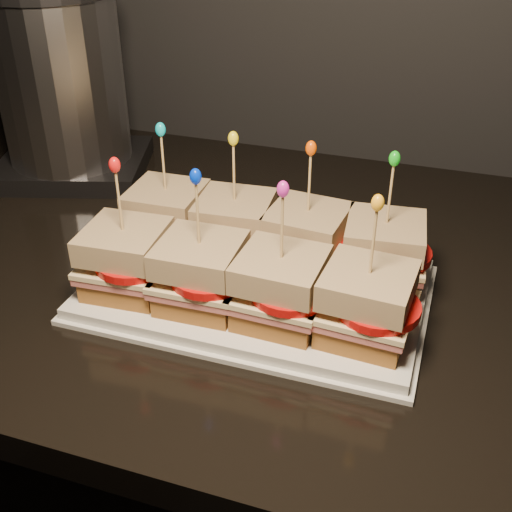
% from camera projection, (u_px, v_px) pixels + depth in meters
% --- Properties ---
extents(cabinet, '(2.33, 0.68, 0.84)m').
position_uv_depth(cabinet, '(212.00, 475.00, 1.08)').
color(cabinet, black).
rests_on(cabinet, ground).
extents(granite_slab, '(2.37, 0.72, 0.04)m').
position_uv_depth(granite_slab, '(200.00, 256.00, 0.85)').
color(granite_slab, black).
rests_on(granite_slab, cabinet).
extents(platter, '(0.37, 0.23, 0.02)m').
position_uv_depth(platter, '(256.00, 290.00, 0.74)').
color(platter, silver).
rests_on(platter, granite_slab).
extents(platter_rim, '(0.39, 0.24, 0.01)m').
position_uv_depth(platter_rim, '(256.00, 294.00, 0.74)').
color(platter_rim, silver).
rests_on(platter_rim, granite_slab).
extents(sandwich_0_bread_bot, '(0.09, 0.09, 0.02)m').
position_uv_depth(sandwich_0_bread_bot, '(169.00, 235.00, 0.80)').
color(sandwich_0_bread_bot, brown).
rests_on(sandwich_0_bread_bot, platter).
extents(sandwich_0_ham, '(0.09, 0.09, 0.01)m').
position_uv_depth(sandwich_0_ham, '(168.00, 224.00, 0.80)').
color(sandwich_0_ham, '#AF4B4B').
rests_on(sandwich_0_ham, sandwich_0_bread_bot).
extents(sandwich_0_cheese, '(0.10, 0.09, 0.01)m').
position_uv_depth(sandwich_0_cheese, '(168.00, 219.00, 0.79)').
color(sandwich_0_cheese, beige).
rests_on(sandwich_0_cheese, sandwich_0_ham).
extents(sandwich_0_tomato, '(0.08, 0.08, 0.01)m').
position_uv_depth(sandwich_0_tomato, '(174.00, 217.00, 0.78)').
color(sandwich_0_tomato, red).
rests_on(sandwich_0_tomato, sandwich_0_cheese).
extents(sandwich_0_bread_top, '(0.09, 0.09, 0.03)m').
position_uv_depth(sandwich_0_bread_top, '(166.00, 200.00, 0.78)').
color(sandwich_0_bread_top, '#542A0B').
rests_on(sandwich_0_bread_top, sandwich_0_tomato).
extents(sandwich_0_pick, '(0.00, 0.00, 0.09)m').
position_uv_depth(sandwich_0_pick, '(163.00, 166.00, 0.76)').
color(sandwich_0_pick, tan).
rests_on(sandwich_0_pick, sandwich_0_bread_top).
extents(sandwich_0_frill, '(0.01, 0.01, 0.02)m').
position_uv_depth(sandwich_0_frill, '(160.00, 129.00, 0.73)').
color(sandwich_0_frill, '#08B2C0').
rests_on(sandwich_0_frill, sandwich_0_pick).
extents(sandwich_1_bread_bot, '(0.09, 0.09, 0.02)m').
position_uv_depth(sandwich_1_bread_bot, '(235.00, 246.00, 0.78)').
color(sandwich_1_bread_bot, brown).
rests_on(sandwich_1_bread_bot, platter).
extents(sandwich_1_ham, '(0.10, 0.10, 0.01)m').
position_uv_depth(sandwich_1_ham, '(235.00, 235.00, 0.77)').
color(sandwich_1_ham, '#AF4B4B').
rests_on(sandwich_1_ham, sandwich_1_bread_bot).
extents(sandwich_1_cheese, '(0.10, 0.10, 0.01)m').
position_uv_depth(sandwich_1_cheese, '(235.00, 230.00, 0.77)').
color(sandwich_1_cheese, beige).
rests_on(sandwich_1_cheese, sandwich_1_ham).
extents(sandwich_1_tomato, '(0.08, 0.08, 0.01)m').
position_uv_depth(sandwich_1_tomato, '(243.00, 228.00, 0.76)').
color(sandwich_1_tomato, red).
rests_on(sandwich_1_tomato, sandwich_1_cheese).
extents(sandwich_1_bread_top, '(0.09, 0.09, 0.03)m').
position_uv_depth(sandwich_1_bread_top, '(235.00, 210.00, 0.76)').
color(sandwich_1_bread_top, '#542A0B').
rests_on(sandwich_1_bread_top, sandwich_1_tomato).
extents(sandwich_1_pick, '(0.00, 0.00, 0.09)m').
position_uv_depth(sandwich_1_pick, '(234.00, 176.00, 0.73)').
color(sandwich_1_pick, tan).
rests_on(sandwich_1_pick, sandwich_1_bread_top).
extents(sandwich_1_frill, '(0.01, 0.01, 0.02)m').
position_uv_depth(sandwich_1_frill, '(233.00, 138.00, 0.71)').
color(sandwich_1_frill, yellow).
rests_on(sandwich_1_frill, sandwich_1_pick).
extents(sandwich_2_bread_bot, '(0.09, 0.09, 0.02)m').
position_uv_depth(sandwich_2_bread_bot, '(306.00, 258.00, 0.76)').
color(sandwich_2_bread_bot, brown).
rests_on(sandwich_2_bread_bot, platter).
extents(sandwich_2_ham, '(0.10, 0.10, 0.01)m').
position_uv_depth(sandwich_2_ham, '(306.00, 247.00, 0.75)').
color(sandwich_2_ham, '#AF4B4B').
rests_on(sandwich_2_ham, sandwich_2_bread_bot).
extents(sandwich_2_cheese, '(0.10, 0.10, 0.01)m').
position_uv_depth(sandwich_2_cheese, '(307.00, 242.00, 0.75)').
color(sandwich_2_cheese, beige).
rests_on(sandwich_2_cheese, sandwich_2_ham).
extents(sandwich_2_tomato, '(0.08, 0.08, 0.01)m').
position_uv_depth(sandwich_2_tomato, '(316.00, 240.00, 0.73)').
color(sandwich_2_tomato, red).
rests_on(sandwich_2_tomato, sandwich_2_cheese).
extents(sandwich_2_bread_top, '(0.09, 0.09, 0.03)m').
position_uv_depth(sandwich_2_bread_top, '(308.00, 222.00, 0.73)').
color(sandwich_2_bread_top, '#542A0B').
rests_on(sandwich_2_bread_top, sandwich_2_tomato).
extents(sandwich_2_pick, '(0.00, 0.00, 0.09)m').
position_uv_depth(sandwich_2_pick, '(309.00, 186.00, 0.71)').
color(sandwich_2_pick, tan).
rests_on(sandwich_2_pick, sandwich_2_bread_top).
extents(sandwich_2_frill, '(0.01, 0.01, 0.02)m').
position_uv_depth(sandwich_2_frill, '(311.00, 148.00, 0.68)').
color(sandwich_2_frill, '#F04B01').
rests_on(sandwich_2_frill, sandwich_2_pick).
extents(sandwich_3_bread_bot, '(0.09, 0.09, 0.02)m').
position_uv_depth(sandwich_3_bread_bot, '(381.00, 271.00, 0.73)').
color(sandwich_3_bread_bot, brown).
rests_on(sandwich_3_bread_bot, platter).
extents(sandwich_3_ham, '(0.10, 0.10, 0.01)m').
position_uv_depth(sandwich_3_ham, '(382.00, 260.00, 0.72)').
color(sandwich_3_ham, '#AF4B4B').
rests_on(sandwich_3_ham, sandwich_3_bread_bot).
extents(sandwich_3_cheese, '(0.10, 0.10, 0.01)m').
position_uv_depth(sandwich_3_cheese, '(383.00, 254.00, 0.72)').
color(sandwich_3_cheese, beige).
rests_on(sandwich_3_cheese, sandwich_3_ham).
extents(sandwich_3_tomato, '(0.08, 0.08, 0.01)m').
position_uv_depth(sandwich_3_tomato, '(394.00, 253.00, 0.71)').
color(sandwich_3_tomato, red).
rests_on(sandwich_3_tomato, sandwich_3_cheese).
extents(sandwich_3_bread_top, '(0.09, 0.09, 0.03)m').
position_uv_depth(sandwich_3_bread_top, '(385.00, 234.00, 0.71)').
color(sandwich_3_bread_top, '#542A0B').
rests_on(sandwich_3_bread_top, sandwich_3_tomato).
extents(sandwich_3_pick, '(0.00, 0.00, 0.09)m').
position_uv_depth(sandwich_3_pick, '(390.00, 198.00, 0.68)').
color(sandwich_3_pick, tan).
rests_on(sandwich_3_pick, sandwich_3_bread_top).
extents(sandwich_3_frill, '(0.01, 0.01, 0.02)m').
position_uv_depth(sandwich_3_frill, '(395.00, 159.00, 0.66)').
color(sandwich_3_frill, '#15AF19').
rests_on(sandwich_3_frill, sandwich_3_pick).
extents(sandwich_4_bread_bot, '(0.09, 0.09, 0.02)m').
position_uv_depth(sandwich_4_bread_bot, '(129.00, 279.00, 0.72)').
color(sandwich_4_bread_bot, brown).
rests_on(sandwich_4_bread_bot, platter).
extents(sandwich_4_ham, '(0.10, 0.09, 0.01)m').
position_uv_depth(sandwich_4_ham, '(127.00, 267.00, 0.71)').
color(sandwich_4_ham, '#AF4B4B').
rests_on(sandwich_4_ham, sandwich_4_bread_bot).
extents(sandwich_4_cheese, '(0.10, 0.10, 0.01)m').
position_uv_depth(sandwich_4_cheese, '(127.00, 262.00, 0.71)').
color(sandwich_4_cheese, beige).
rests_on(sandwich_4_cheese, sandwich_4_ham).
extents(sandwich_4_tomato, '(0.08, 0.08, 0.01)m').
position_uv_depth(sandwich_4_tomato, '(133.00, 261.00, 0.70)').
color(sandwich_4_tomato, red).
rests_on(sandwich_4_tomato, sandwich_4_cheese).
extents(sandwich_4_bread_top, '(0.09, 0.09, 0.03)m').
position_uv_depth(sandwich_4_bread_top, '(124.00, 241.00, 0.69)').
color(sandwich_4_bread_top, '#542A0B').
rests_on(sandwich_4_bread_top, sandwich_4_tomato).
extents(sandwich_4_pick, '(0.00, 0.00, 0.09)m').
position_uv_depth(sandwich_4_pick, '(120.00, 205.00, 0.67)').
color(sandwich_4_pick, tan).
rests_on(sandwich_4_pick, sandwich_4_bread_top).
extents(sandwich_4_frill, '(0.01, 0.01, 0.02)m').
position_uv_depth(sandwich_4_frill, '(115.00, 165.00, 0.65)').
color(sandwich_4_frill, red).
rests_on(sandwich_4_frill, sandwich_4_pick).
extents(sandwich_5_bread_bot, '(0.09, 0.09, 0.02)m').
position_uv_depth(sandwich_5_bread_bot, '(202.00, 293.00, 0.70)').
color(sandwich_5_bread_bot, brown).
rests_on(sandwich_5_bread_bot, platter).
extents(sandwich_5_ham, '(0.09, 0.09, 0.01)m').
position_uv_depth(sandwich_5_ham, '(201.00, 281.00, 0.69)').
color(sandwich_5_ham, '#AF4B4B').
rests_on(sandwich_5_ham, sandwich_5_bread_bot).
extents(sandwich_5_cheese, '(0.10, 0.09, 0.01)m').
position_uv_depth(sandwich_5_cheese, '(201.00, 276.00, 0.68)').
color(sandwich_5_cheese, beige).
rests_on(sandwich_5_cheese, sandwich_5_ham).
extents(sandwich_5_tomato, '(0.08, 0.08, 0.01)m').
position_uv_depth(sandwich_5_tomato, '(209.00, 275.00, 0.67)').
color(sandwich_5_tomato, red).
rests_on(sandwich_5_tomato, sandwich_5_cheese).
extents(sandwich_5_bread_top, '(0.09, 0.09, 0.03)m').
position_uv_depth(sandwich_5_bread_top, '(200.00, 255.00, 0.67)').
color(sandwich_5_bread_top, '#542A0B').
rests_on(sandwich_5_bread_top, sandwich_5_tomato).
extents(sandwich_5_pick, '(0.00, 0.00, 0.09)m').
position_uv_depth(sandwich_5_pick, '(198.00, 217.00, 0.65)').
color(sandwich_5_pick, tan).
rests_on(sandwich_5_pick, sandwich_5_bread_top).
extents(sandwich_5_frill, '(0.01, 0.01, 0.02)m').
position_uv_depth(sandwich_5_frill, '(196.00, 177.00, 0.62)').
color(sandwich_5_frill, '#032AD2').
rests_on(sandwich_5_frill, sandwich_5_pick).
extents(sandwich_6_bread_bot, '(0.09, 0.09, 0.02)m').
position_uv_depth(sandwich_6_bread_bot, '(280.00, 309.00, 0.67)').
color(sandwich_6_bread_bot, brown).
rests_on(sandwich_6_bread_bot, platter).
extents(sandwich_6_ham, '(0.10, 0.09, 0.01)m').
position_uv_depth(sandwich_6_ham, '(280.00, 297.00, 0.66)').
color(sandwich_6_ham, '#AF4B4B').
rests_on(sandwich_6_ham, sandwich_6_bread_bot).
extents(sandwich_6_cheese, '(0.10, 0.09, 0.01)m').
position_uv_depth(sandwich_6_cheese, '(280.00, 291.00, 0.66)').
color(sandwich_6_cheese, beige).
rests_on(sandwich_6_cheese, sandwich_6_ham).
extents(sandwich_6_tomato, '(0.08, 0.08, 0.01)m').
position_uv_depth(sandwich_6_tomato, '(290.00, 290.00, 0.65)').
color(sandwich_6_tomato, red).
rests_on(sandwich_6_tomato, sandwich_6_cheese).
extents(sandwich_6_bread_top, '(0.09, 0.09, 0.03)m').
position_uv_depth(sandwich_6_bread_top, '(281.00, 269.00, 0.65)').
color(sandwich_6_bread_top, '#542A0B').
rests_on(sandwich_6_bread_top, sandwich_6_tomato).
extents(sandwich_6_pick, '(0.00, 0.00, 0.09)m').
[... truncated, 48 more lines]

